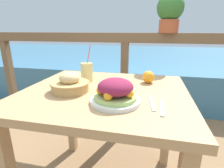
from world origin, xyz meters
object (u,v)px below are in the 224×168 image
at_px(drink_glass, 87,72).
at_px(potted_plant, 170,11).
at_px(bread_basket, 70,84).
at_px(salad_plate, 115,92).

distance_m(drink_glass, potted_plant, 0.92).
bearing_deg(potted_plant, bread_basket, -124.49).
bearing_deg(bread_basket, salad_plate, -19.97).
xyz_separation_m(salad_plate, potted_plant, (0.29, 0.93, 0.43)).
bearing_deg(drink_glass, potted_plant, 48.08).
bearing_deg(salad_plate, potted_plant, 72.84).
xyz_separation_m(drink_glass, bread_basket, (-0.02, -0.22, -0.02)).
bearing_deg(bread_basket, potted_plant, 55.51).
relative_size(salad_plate, potted_plant, 0.75).
xyz_separation_m(drink_glass, potted_plant, (0.55, 0.61, 0.42)).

